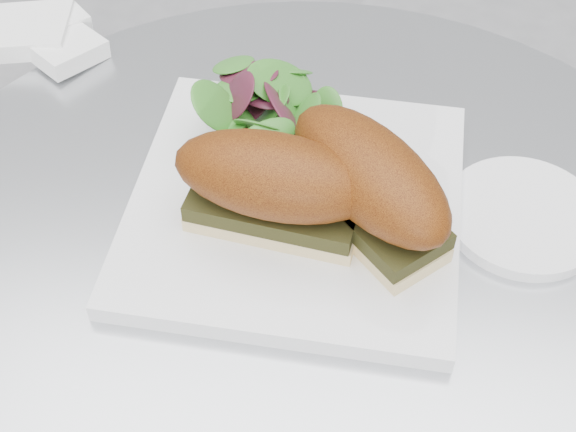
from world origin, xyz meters
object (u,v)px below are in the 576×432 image
(plate, at_px, (296,204))
(sandwich_left, at_px, (274,185))
(sandwich_right, at_px, (368,182))
(saucer, at_px, (523,216))

(plate, bearing_deg, sandwich_left, -115.56)
(plate, bearing_deg, sandwich_right, -18.39)
(sandwich_left, relative_size, saucer, 1.28)
(plate, xyz_separation_m, sandwich_right, (0.05, -0.02, 0.05))
(plate, relative_size, sandwich_right, 1.56)
(plate, relative_size, sandwich_left, 1.63)
(sandwich_left, height_order, saucer, sandwich_left)
(saucer, bearing_deg, sandwich_right, -167.27)
(plate, xyz_separation_m, saucer, (0.18, 0.01, -0.00))
(saucer, bearing_deg, plate, -176.81)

